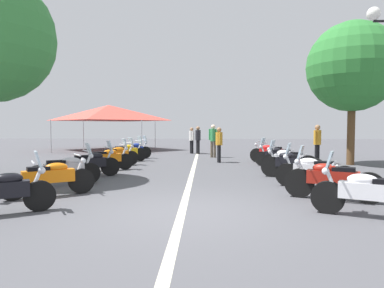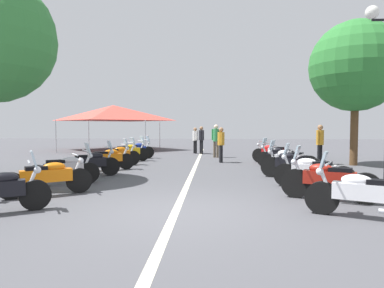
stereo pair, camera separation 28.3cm
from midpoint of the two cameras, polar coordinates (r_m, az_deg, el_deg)
ground_plane at (r=6.74m, az=-1.61°, el=-11.38°), size 80.00×80.00×0.00m
lane_centre_stripe at (r=12.66m, az=0.82°, el=-4.62°), size 25.57×0.16×0.01m
motorcycle_left_row_1 at (r=8.83m, az=-22.29°, el=-5.18°), size 1.35×1.84×0.99m
motorcycle_left_row_2 at (r=10.29m, az=-19.82°, el=-3.97°), size 1.19×1.76×1.20m
motorcycle_left_row_3 at (r=11.73m, az=-15.97°, el=-3.07°), size 1.12×1.79×1.20m
motorcycle_left_row_4 at (r=13.25m, az=-13.41°, el=-2.35°), size 1.24×1.89×1.20m
motorcycle_left_row_5 at (r=14.70m, az=-11.89°, el=-1.83°), size 1.38×1.76×1.20m
motorcycle_left_row_6 at (r=16.36m, az=-10.18°, el=-1.31°), size 1.40×1.84×1.21m
motorcycle_left_row_7 at (r=17.80m, az=-8.88°, el=-0.98°), size 1.17×1.76×1.20m
motorcycle_right_row_0 at (r=6.95m, az=28.14°, el=-7.37°), size 1.11×2.00×1.20m
motorcycle_right_row_1 at (r=8.28m, az=22.78°, el=-5.53°), size 1.05×2.00×1.23m
motorcycle_right_row_2 at (r=9.75m, az=20.34°, el=-4.30°), size 1.04×2.00×1.21m
motorcycle_right_row_3 at (r=11.37m, az=17.04°, el=-3.19°), size 1.09×1.89×1.23m
motorcycle_right_row_4 at (r=12.82m, az=16.62°, el=-2.60°), size 1.03×1.90×1.00m
motorcycle_right_row_5 at (r=14.47m, az=15.02°, el=-1.95°), size 1.14×1.84×1.20m
motorcycle_right_row_6 at (r=16.03m, az=13.94°, el=-1.47°), size 1.15×1.84×1.00m
bystander_0 at (r=15.78m, az=5.41°, el=0.33°), size 0.53×0.32×1.63m
bystander_1 at (r=18.33m, az=4.50°, el=0.99°), size 0.32×0.49×1.78m
bystander_2 at (r=16.01m, az=21.16°, el=0.46°), size 0.42×0.38×1.75m
bystander_3 at (r=21.11m, az=0.92°, el=0.96°), size 0.48×0.32×1.61m
bystander_4 at (r=20.68m, az=1.98°, el=1.04°), size 0.49×0.32×1.68m
roadside_tree_1 at (r=16.43m, az=26.25°, el=11.60°), size 3.85×3.85×6.17m
event_tent at (r=24.97m, az=-12.76°, el=5.11°), size 6.42×6.42×3.20m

